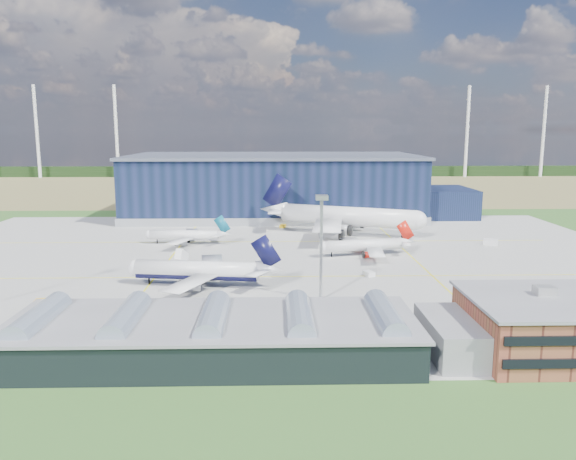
% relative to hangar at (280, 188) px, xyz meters
% --- Properties ---
extents(ground, '(600.00, 600.00, 0.00)m').
position_rel_hangar_xyz_m(ground, '(-2.81, -94.80, -11.62)').
color(ground, '#2D5A21').
rests_on(ground, ground).
extents(apron, '(220.00, 160.00, 0.08)m').
position_rel_hangar_xyz_m(apron, '(-2.81, -84.80, -11.59)').
color(apron, '#A8A7A3').
rests_on(apron, ground).
extents(farmland, '(600.00, 220.00, 0.01)m').
position_rel_hangar_xyz_m(farmland, '(-2.81, 125.20, -11.62)').
color(farmland, olive).
rests_on(farmland, ground).
extents(treeline, '(600.00, 8.00, 8.00)m').
position_rel_hangar_xyz_m(treeline, '(-2.81, 205.20, -7.62)').
color(treeline, black).
rests_on(treeline, ground).
extents(horizon_dressing, '(440.20, 18.00, 70.00)m').
position_rel_hangar_xyz_m(horizon_dressing, '(-194.11, 199.58, 22.58)').
color(horizon_dressing, white).
rests_on(horizon_dressing, ground).
extents(hangar, '(145.00, 62.00, 26.10)m').
position_rel_hangar_xyz_m(hangar, '(0.00, 0.00, 0.00)').
color(hangar, black).
rests_on(hangar, ground).
extents(glass_concourse, '(78.00, 23.00, 8.60)m').
position_rel_hangar_xyz_m(glass_concourse, '(-9.26, -154.80, -7.93)').
color(glass_concourse, black).
rests_on(glass_concourse, ground).
extents(light_mast_center, '(2.60, 2.60, 23.00)m').
position_rel_hangar_xyz_m(light_mast_center, '(7.19, -124.80, 3.82)').
color(light_mast_center, '#AFB2B6').
rests_on(light_mast_center, ground).
extents(airliner_navy, '(42.77, 42.07, 12.34)m').
position_rel_hangar_xyz_m(airliner_navy, '(-21.17, -112.62, -5.45)').
color(airliner_navy, white).
rests_on(airliner_navy, ground).
extents(airliner_red, '(35.23, 34.70, 9.86)m').
position_rel_hangar_xyz_m(airliner_red, '(23.15, -81.44, -6.69)').
color(airliner_red, white).
rests_on(airliner_red, ground).
extents(airliner_widebody, '(80.84, 80.16, 20.13)m').
position_rel_hangar_xyz_m(airliner_widebody, '(23.14, -47.29, -1.55)').
color(airliner_widebody, white).
rests_on(airliner_widebody, ground).
extents(airliner_regional, '(31.21, 30.66, 9.33)m').
position_rel_hangar_xyz_m(airliner_regional, '(-31.99, -62.87, -6.95)').
color(airliner_regional, white).
rests_on(airliner_regional, ground).
extents(gse_tug_a, '(2.57, 3.80, 1.49)m').
position_rel_hangar_xyz_m(gse_tug_a, '(-51.93, -128.14, -10.87)').
color(gse_tug_a, yellow).
rests_on(gse_tug_a, ground).
extents(gse_tug_b, '(2.72, 3.33, 1.24)m').
position_rel_hangar_xyz_m(gse_tug_b, '(-33.73, -138.01, -10.99)').
color(gse_tug_b, yellow).
rests_on(gse_tug_b, ground).
extents(gse_cart_a, '(2.99, 3.51, 1.29)m').
position_rel_hangar_xyz_m(gse_cart_a, '(21.10, -104.70, -10.97)').
color(gse_cart_a, silver).
rests_on(gse_cart_a, ground).
extents(gse_van_b, '(4.79, 3.69, 1.99)m').
position_rel_hangar_xyz_m(gse_van_b, '(66.74, -67.09, -10.62)').
color(gse_van_b, silver).
rests_on(gse_van_b, ground).
extents(gse_tug_c, '(2.58, 3.32, 1.28)m').
position_rel_hangar_xyz_m(gse_tug_c, '(0.43, -32.80, -10.98)').
color(gse_tug_c, yellow).
rests_on(gse_tug_c, ground).
extents(airstair, '(3.11, 5.12, 3.06)m').
position_rel_hangar_xyz_m(airstair, '(-28.16, -91.66, -10.08)').
color(airstair, silver).
rests_on(airstair, ground).
extents(car_a, '(4.10, 2.46, 1.30)m').
position_rel_hangar_xyz_m(car_a, '(12.46, -142.80, -10.96)').
color(car_a, '#99999E').
rests_on(car_a, ground).
extents(car_b, '(3.80, 1.96, 1.19)m').
position_rel_hangar_xyz_m(car_b, '(-21.36, -142.80, -11.02)').
color(car_b, '#99999E').
rests_on(car_b, ground).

